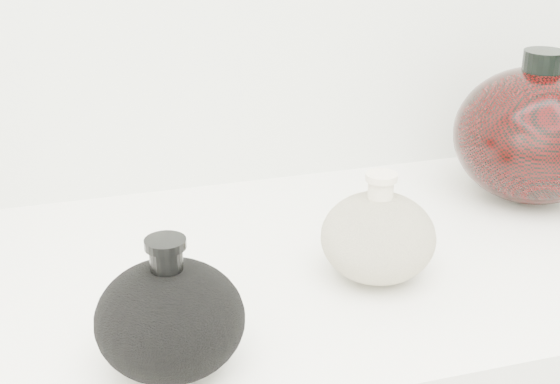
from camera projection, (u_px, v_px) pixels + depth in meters
name	position (u px, v px, depth m)	size (l,w,h in m)	color
black_gourd_vase	(170.00, 318.00, 0.69)	(0.14, 0.14, 0.13)	black
cream_gourd_vase	(378.00, 236.00, 0.85)	(0.14, 0.14, 0.12)	beige
right_round_pot	(534.00, 134.00, 1.04)	(0.28, 0.28, 0.20)	black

